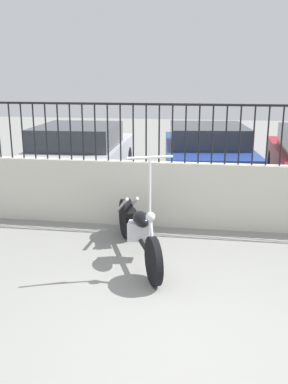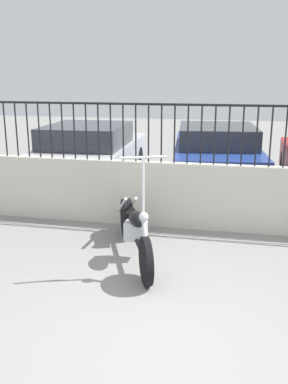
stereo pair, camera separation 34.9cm
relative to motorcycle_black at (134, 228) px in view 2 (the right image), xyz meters
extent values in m
plane|color=gray|center=(0.74, -1.92, -0.36)|extent=(40.00, 40.00, 0.00)
cube|color=beige|center=(0.74, 1.19, 0.15)|extent=(8.13, 0.18, 1.02)
cylinder|color=black|center=(-2.43, 1.19, 1.10)|extent=(0.02, 0.02, 0.89)
cylinder|color=black|center=(-2.23, 1.19, 1.10)|extent=(0.02, 0.02, 0.89)
cylinder|color=black|center=(-2.03, 1.19, 1.10)|extent=(0.02, 0.02, 0.89)
cylinder|color=black|center=(-1.84, 1.19, 1.10)|extent=(0.02, 0.02, 0.89)
cylinder|color=black|center=(-1.64, 1.19, 1.10)|extent=(0.02, 0.02, 0.89)
cylinder|color=black|center=(-1.44, 1.19, 1.10)|extent=(0.02, 0.02, 0.89)
cylinder|color=black|center=(-1.24, 1.19, 1.10)|extent=(0.02, 0.02, 0.89)
cylinder|color=black|center=(-1.04, 1.19, 1.10)|extent=(0.02, 0.02, 0.89)
cylinder|color=black|center=(-0.84, 1.19, 1.10)|extent=(0.02, 0.02, 0.89)
cylinder|color=black|center=(-0.65, 1.19, 1.10)|extent=(0.02, 0.02, 0.89)
cylinder|color=black|center=(-0.45, 1.19, 1.10)|extent=(0.02, 0.02, 0.89)
cylinder|color=black|center=(-0.25, 1.19, 1.10)|extent=(0.02, 0.02, 0.89)
cylinder|color=black|center=(-0.05, 1.19, 1.10)|extent=(0.02, 0.02, 0.89)
cylinder|color=black|center=(0.15, 1.19, 1.10)|extent=(0.02, 0.02, 0.89)
cylinder|color=black|center=(0.35, 1.19, 1.10)|extent=(0.02, 0.02, 0.89)
cylinder|color=black|center=(0.54, 1.19, 1.10)|extent=(0.02, 0.02, 0.89)
cylinder|color=black|center=(0.74, 1.19, 1.10)|extent=(0.02, 0.02, 0.89)
cylinder|color=black|center=(0.94, 1.19, 1.10)|extent=(0.02, 0.02, 0.89)
cylinder|color=black|center=(1.14, 1.19, 1.10)|extent=(0.02, 0.02, 0.89)
cylinder|color=black|center=(1.34, 1.19, 1.10)|extent=(0.02, 0.02, 0.89)
cylinder|color=black|center=(1.54, 1.19, 1.10)|extent=(0.02, 0.02, 0.89)
cylinder|color=black|center=(1.73, 1.19, 1.10)|extent=(0.02, 0.02, 0.89)
cylinder|color=black|center=(1.93, 1.19, 1.10)|extent=(0.02, 0.02, 0.89)
cylinder|color=black|center=(0.74, 1.19, 1.52)|extent=(8.13, 0.04, 0.04)
cylinder|color=black|center=(0.33, -0.81, -0.08)|extent=(0.29, 0.55, 0.56)
cylinder|color=black|center=(-0.26, 0.62, -0.08)|extent=(0.33, 0.58, 0.57)
cylinder|color=black|center=(0.04, -0.10, -0.08)|extent=(0.59, 1.33, 0.06)
cube|color=silver|center=(0.06, -0.14, 0.02)|extent=(0.28, 0.18, 0.24)
ellipsoid|color=black|center=(0.10, -0.25, 0.22)|extent=(0.34, 0.45, 0.18)
cube|color=black|center=(-0.14, 0.34, 0.10)|extent=(0.25, 0.32, 0.06)
cylinder|color=silver|center=(0.30, -0.72, 0.17)|extent=(0.13, 0.22, 0.51)
sphere|color=silver|center=(0.28, -0.67, 0.40)|extent=(0.11, 0.11, 0.11)
cylinder|color=silver|center=(0.27, -0.64, 0.74)|extent=(0.03, 0.03, 0.65)
cylinder|color=silver|center=(0.27, -0.64, 1.07)|extent=(0.49, 0.23, 0.03)
cylinder|color=silver|center=(-0.30, 0.54, 0.14)|extent=(0.33, 0.73, 0.44)
cylinder|color=silver|center=(-0.17, 0.60, 0.14)|extent=(0.33, 0.73, 0.44)
cylinder|color=black|center=(-2.69, 4.72, -0.04)|extent=(0.14, 0.64, 0.64)
cylinder|color=black|center=(-1.04, 4.79, -0.04)|extent=(0.14, 0.64, 0.64)
cylinder|color=black|center=(-2.59, 2.25, -0.04)|extent=(0.14, 0.64, 0.64)
cylinder|color=black|center=(-0.94, 2.32, -0.04)|extent=(0.14, 0.64, 0.64)
cube|color=#B7BABF|center=(-1.82, 3.52, 0.19)|extent=(1.92, 4.06, 0.63)
cube|color=#2D3338|center=(-1.81, 3.32, 0.73)|extent=(1.66, 1.98, 0.44)
cylinder|color=black|center=(-0.10, 5.22, -0.04)|extent=(0.18, 0.65, 0.64)
cylinder|color=black|center=(1.50, 5.40, -0.04)|extent=(0.18, 0.65, 0.64)
cylinder|color=black|center=(0.17, 2.80, -0.04)|extent=(0.18, 0.65, 0.64)
cylinder|color=black|center=(1.77, 2.98, -0.04)|extent=(0.18, 0.65, 0.64)
cube|color=navy|center=(0.84, 4.10, 0.19)|extent=(2.15, 4.10, 0.64)
cube|color=#2D3338|center=(0.86, 3.91, 0.72)|extent=(1.75, 2.05, 0.41)
cylinder|color=black|center=(2.33, 4.81, -0.04)|extent=(0.14, 0.64, 0.64)
camera|label=1|loc=(0.90, -5.21, 1.94)|focal=40.00mm
camera|label=2|loc=(1.25, -5.14, 1.94)|focal=40.00mm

